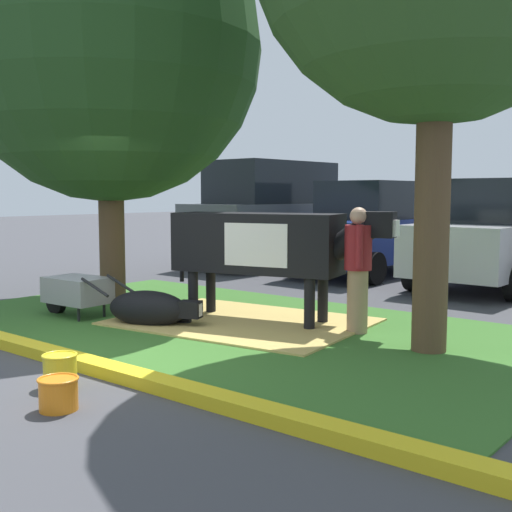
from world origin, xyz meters
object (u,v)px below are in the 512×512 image
(wheelbarrow, at_px, (76,291))
(bucket_yellow, at_px, (60,370))
(bucket_orange, at_px, (58,393))
(sedan_blue, at_px, (372,229))
(person_handler, at_px, (358,267))
(sedan_silver, at_px, (495,235))
(suv_black, at_px, (272,213))
(cow_holstein, at_px, (264,244))
(calf_lying, at_px, (150,309))
(shade_tree_left, at_px, (108,48))

(wheelbarrow, bearing_deg, bucket_yellow, -37.53)
(wheelbarrow, relative_size, bucket_yellow, 5.00)
(bucket_orange, relative_size, sedan_blue, 0.08)
(sedan_blue, bearing_deg, person_handler, -62.35)
(bucket_yellow, relative_size, sedan_silver, 0.07)
(wheelbarrow, height_order, suv_black, suv_black)
(cow_holstein, bearing_deg, person_handler, 9.14)
(person_handler, bearing_deg, sedan_silver, 91.29)
(calf_lying, xyz_separation_m, bucket_orange, (1.94, -2.68, -0.10))
(suv_black, xyz_separation_m, sedan_blue, (2.77, -0.01, -0.29))
(sedan_blue, bearing_deg, suv_black, 179.77)
(person_handler, bearing_deg, calf_lying, -150.18)
(wheelbarrow, bearing_deg, shade_tree_left, 117.84)
(cow_holstein, height_order, bucket_orange, cow_holstein)
(shade_tree_left, relative_size, calf_lying, 4.85)
(sedan_blue, xyz_separation_m, sedan_silver, (2.74, -0.24, 0.00))
(wheelbarrow, height_order, bucket_orange, wheelbarrow)
(shade_tree_left, xyz_separation_m, calf_lying, (1.86, -0.84, -3.76))
(bucket_yellow, bearing_deg, shade_tree_left, 135.96)
(shade_tree_left, bearing_deg, bucket_yellow, -44.04)
(shade_tree_left, distance_m, calf_lying, 4.28)
(shade_tree_left, height_order, sedan_silver, shade_tree_left)
(person_handler, bearing_deg, wheelbarrow, -156.25)
(calf_lying, distance_m, bucket_yellow, 2.71)
(cow_holstein, distance_m, person_handler, 1.36)
(cow_holstein, relative_size, sedan_blue, 0.69)
(bucket_yellow, xyz_separation_m, bucket_orange, (0.52, -0.37, -0.02))
(shade_tree_left, bearing_deg, cow_holstein, 5.72)
(shade_tree_left, height_order, suv_black, shade_tree_left)
(shade_tree_left, xyz_separation_m, suv_black, (-1.42, 5.96, -2.73))
(calf_lying, relative_size, sedan_blue, 0.30)
(calf_lying, bearing_deg, sedan_blue, 94.30)
(shade_tree_left, relative_size, bucket_orange, 19.12)
(sedan_blue, distance_m, sedan_silver, 2.75)
(cow_holstein, xyz_separation_m, wheelbarrow, (-2.30, -1.38, -0.69))
(suv_black, bearing_deg, bucket_orange, -61.20)
(suv_black, height_order, sedan_silver, suv_black)
(cow_holstein, relative_size, bucket_yellow, 9.58)
(calf_lying, xyz_separation_m, sedan_silver, (2.23, 6.55, 0.75))
(person_handler, xyz_separation_m, bucket_yellow, (-0.93, -3.66, -0.69))
(bucket_yellow, xyz_separation_m, sedan_silver, (0.82, 8.87, 0.82))
(wheelbarrow, relative_size, bucket_orange, 4.80)
(person_handler, distance_m, suv_black, 7.85)
(calf_lying, height_order, sedan_blue, sedan_blue)
(person_handler, bearing_deg, bucket_orange, -95.79)
(shade_tree_left, relative_size, bucket_yellow, 19.92)
(cow_holstein, bearing_deg, bucket_yellow, -83.50)
(bucket_orange, relative_size, sedan_silver, 0.08)
(cow_holstein, distance_m, calf_lying, 1.74)
(sedan_blue, bearing_deg, bucket_orange, -75.52)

